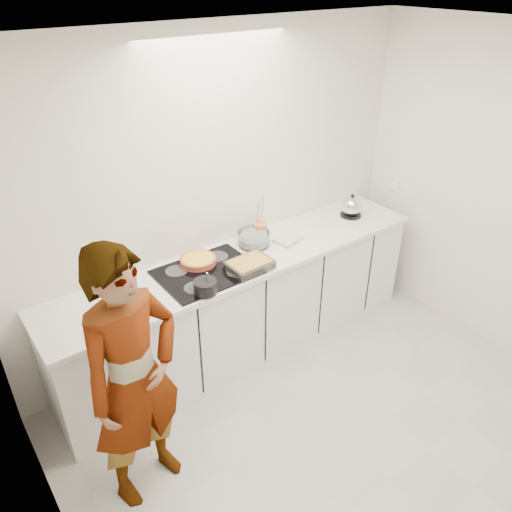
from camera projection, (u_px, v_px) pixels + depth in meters
floor at (351, 444)px, 3.50m from camera, size 3.60×3.20×0.00m
ceiling at (408, 45)px, 2.18m from camera, size 3.60×3.20×0.00m
wall_back at (220, 199)px, 3.94m from camera, size 3.60×0.00×2.60m
wall_left at (53, 449)px, 1.91m from camera, size 0.00×3.20×2.60m
base_cabinets at (244, 306)px, 4.16m from camera, size 3.20×0.58×0.87m
countertop at (244, 260)px, 3.93m from camera, size 3.24×0.64×0.04m
hob at (207, 272)px, 3.72m from camera, size 0.72×0.54×0.01m
tart_dish at (198, 260)px, 3.81m from camera, size 0.30×0.30×0.05m
saucepan at (205, 287)px, 3.46m from camera, size 0.22×0.22×0.16m
baking_dish at (249, 264)px, 3.74m from camera, size 0.33×0.25×0.06m
mixing_bowl at (254, 239)px, 4.07m from camera, size 0.28×0.28×0.12m
tea_towel at (288, 240)px, 4.14m from camera, size 0.25×0.20×0.04m
kettle at (351, 207)px, 4.52m from camera, size 0.24×0.24×0.22m
utensil_crock at (260, 231)px, 4.16m from camera, size 0.13×0.13×0.14m
cook at (134, 380)px, 2.83m from camera, size 0.72×0.56×1.74m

